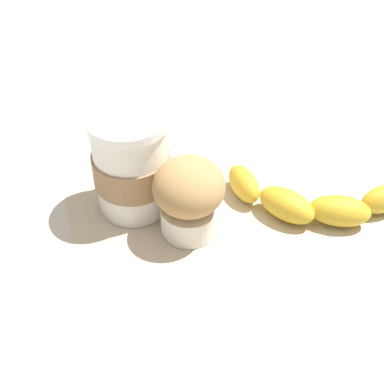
{
  "coord_description": "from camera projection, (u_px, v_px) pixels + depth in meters",
  "views": [
    {
      "loc": [
        -0.12,
        -0.41,
        0.43
      ],
      "look_at": [
        0.0,
        0.0,
        0.05
      ],
      "focal_mm": 50.0,
      "sensor_mm": 36.0,
      "label": 1
    }
  ],
  "objects": [
    {
      "name": "ground_plane",
      "position": [
        192.0,
        222.0,
        0.61
      ],
      "size": [
        3.0,
        3.0,
        0.0
      ],
      "primitive_type": "plane",
      "color": "beige"
    },
    {
      "name": "paper_napkin",
      "position": [
        192.0,
        221.0,
        0.61
      ],
      "size": [
        0.27,
        0.27,
        0.0
      ],
      "primitive_type": "cube",
      "rotation": [
        0.0,
        0.0,
        0.02
      ],
      "color": "beige",
      "rests_on": "ground_plane"
    },
    {
      "name": "coffee_cup",
      "position": [
        131.0,
        164.0,
        0.59
      ],
      "size": [
        0.09,
        0.09,
        0.12
      ],
      "color": "white",
      "rests_on": "paper_napkin"
    },
    {
      "name": "muffin",
      "position": [
        189.0,
        195.0,
        0.57
      ],
      "size": [
        0.08,
        0.08,
        0.09
      ],
      "color": "white",
      "rests_on": "paper_napkin"
    },
    {
      "name": "banana",
      "position": [
        313.0,
        201.0,
        0.61
      ],
      "size": [
        0.19,
        0.13,
        0.04
      ],
      "color": "gold",
      "rests_on": "paper_napkin"
    }
  ]
}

